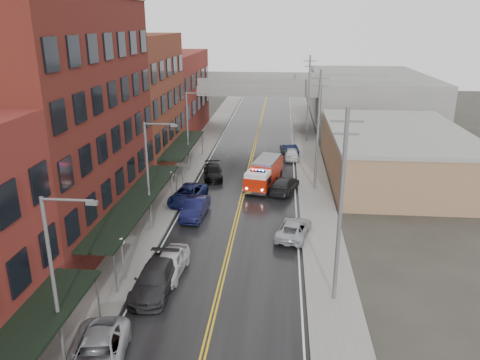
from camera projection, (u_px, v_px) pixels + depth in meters
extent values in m
cube|color=black|center=(240.00, 205.00, 43.64)|extent=(11.00, 160.00, 0.02)
cube|color=slate|center=(163.00, 202.00, 44.25)|extent=(3.00, 160.00, 0.15)
cube|color=slate|center=(319.00, 207.00, 42.98)|extent=(3.00, 160.00, 0.15)
cube|color=gray|center=(180.00, 203.00, 44.11)|extent=(0.30, 160.00, 0.15)
cube|color=gray|center=(301.00, 207.00, 43.13)|extent=(0.30, 160.00, 0.15)
cube|color=#561E16|center=(56.00, 123.00, 35.29)|extent=(9.00, 20.00, 18.00)
cube|color=maroon|center=(130.00, 104.00, 52.27)|extent=(9.00, 15.00, 15.00)
cube|color=maroon|center=(168.00, 94.00, 69.24)|extent=(9.00, 20.00, 12.00)
cube|color=#8F684D|center=(395.00, 155.00, 50.87)|extent=(14.00, 22.00, 5.00)
cube|color=slate|center=(368.00, 98.00, 78.48)|extent=(18.00, 30.00, 8.00)
cylinder|color=slate|center=(98.00, 299.00, 26.37)|extent=(0.10, 0.10, 3.00)
cube|color=black|center=(137.00, 200.00, 36.72)|extent=(2.60, 18.00, 0.18)
cylinder|color=slate|center=(115.00, 273.00, 29.00)|extent=(0.10, 0.10, 3.00)
cylinder|color=slate|center=(176.00, 183.00, 45.21)|extent=(0.10, 0.10, 3.00)
cube|color=black|center=(183.00, 144.00, 53.22)|extent=(2.60, 13.00, 0.18)
cylinder|color=slate|center=(182.00, 174.00, 47.85)|extent=(0.10, 0.10, 3.00)
cylinder|color=slate|center=(202.00, 144.00, 59.35)|extent=(0.10, 0.10, 3.00)
cylinder|color=#59595B|center=(123.00, 262.00, 30.55)|extent=(0.14, 0.14, 2.80)
sphere|color=silver|center=(121.00, 241.00, 30.06)|extent=(0.44, 0.44, 0.44)
cylinder|color=#59595B|center=(172.00, 189.00, 43.74)|extent=(0.14, 0.14, 2.80)
sphere|color=silver|center=(171.00, 174.00, 43.26)|extent=(0.44, 0.44, 0.44)
cylinder|color=#59595B|center=(54.00, 286.00, 22.04)|extent=(0.18, 0.18, 9.00)
cylinder|color=#59595B|center=(67.00, 200.00, 20.52)|extent=(2.40, 0.12, 0.12)
cube|color=#59595B|center=(92.00, 203.00, 20.45)|extent=(0.50, 0.22, 0.18)
cylinder|color=#59595B|center=(148.00, 178.00, 37.12)|extent=(0.18, 0.18, 9.00)
cylinder|color=#59595B|center=(160.00, 124.00, 35.60)|extent=(2.40, 0.12, 0.12)
cube|color=#59595B|center=(174.00, 126.00, 35.53)|extent=(0.50, 0.22, 0.18)
cylinder|color=#59595B|center=(188.00, 133.00, 52.20)|extent=(0.18, 0.18, 9.00)
cylinder|color=#59595B|center=(197.00, 93.00, 50.67)|extent=(2.40, 0.12, 0.12)
cube|color=#59595B|center=(207.00, 94.00, 50.61)|extent=(0.50, 0.22, 0.18)
cylinder|color=#59595B|center=(340.00, 210.00, 26.94)|extent=(0.24, 0.24, 12.00)
cube|color=#59595B|center=(347.00, 121.00, 25.26)|extent=(1.80, 0.12, 0.12)
cube|color=#59595B|center=(346.00, 134.00, 25.49)|extent=(1.40, 0.12, 0.12)
cylinder|color=#59595B|center=(318.00, 132.00, 45.79)|extent=(0.24, 0.24, 12.00)
cube|color=#59595B|center=(321.00, 78.00, 44.11)|extent=(1.80, 0.12, 0.12)
cube|color=#59595B|center=(320.00, 86.00, 44.34)|extent=(1.40, 0.12, 0.12)
cylinder|color=#59595B|center=(308.00, 100.00, 64.64)|extent=(0.24, 0.24, 12.00)
cube|color=#59595B|center=(310.00, 61.00, 62.96)|extent=(1.80, 0.12, 0.12)
cube|color=#59595B|center=(310.00, 66.00, 63.18)|extent=(1.40, 0.12, 0.12)
cube|color=slate|center=(259.00, 87.00, 71.62)|extent=(40.00, 10.00, 1.50)
cube|color=slate|center=(189.00, 110.00, 73.78)|extent=(1.60, 8.00, 6.00)
cube|color=slate|center=(330.00, 112.00, 71.88)|extent=(1.60, 8.00, 6.00)
cube|color=#B91C08|center=(267.00, 170.00, 49.42)|extent=(3.34, 5.44, 1.93)
cube|color=#B91C08|center=(258.00, 183.00, 46.28)|extent=(2.76, 2.83, 1.38)
cube|color=silver|center=(258.00, 174.00, 45.98)|extent=(2.61, 2.63, 0.46)
cube|color=black|center=(258.00, 180.00, 46.35)|extent=(2.58, 1.94, 0.74)
cube|color=slate|center=(267.00, 160.00, 49.07)|extent=(3.04, 5.03, 0.28)
cube|color=black|center=(258.00, 171.00, 45.88)|extent=(1.49, 0.57, 0.13)
sphere|color=#FF0C0C|center=(253.00, 170.00, 46.00)|extent=(0.18, 0.18, 0.18)
sphere|color=#1933FF|center=(263.00, 171.00, 45.71)|extent=(0.18, 0.18, 0.18)
cylinder|color=black|center=(248.00, 189.00, 46.71)|extent=(0.97, 0.51, 0.92)
cylinder|color=black|center=(267.00, 191.00, 46.12)|extent=(0.97, 0.51, 0.92)
cylinder|color=black|center=(256.00, 179.00, 49.61)|extent=(0.97, 0.51, 0.92)
cylinder|color=black|center=(275.00, 181.00, 49.03)|extent=(0.97, 0.51, 0.92)
cylinder|color=black|center=(262.00, 172.00, 51.69)|extent=(0.97, 0.51, 0.92)
cylinder|color=black|center=(280.00, 174.00, 51.10)|extent=(0.97, 0.51, 0.92)
imported|color=#9A9CA2|center=(97.00, 355.00, 22.92)|extent=(3.63, 6.11, 1.59)
imported|color=#252427|center=(155.00, 279.00, 29.65)|extent=(2.40, 5.74, 1.65)
imported|color=silver|center=(170.00, 263.00, 31.60)|extent=(2.24, 4.89, 1.63)
imported|color=black|center=(195.00, 208.00, 40.92)|extent=(2.05, 5.03, 1.62)
imported|color=#121843|center=(188.00, 194.00, 44.24)|extent=(3.43, 5.84, 1.53)
imported|color=black|center=(213.00, 172.00, 50.94)|extent=(2.85, 5.19, 1.42)
imported|color=#A3A6AB|center=(293.00, 229.00, 37.16)|extent=(3.31, 5.30, 1.37)
imported|color=black|center=(284.00, 184.00, 47.00)|extent=(3.45, 5.59, 1.51)
imported|color=silver|center=(292.00, 153.00, 57.97)|extent=(1.77, 4.39, 1.49)
imported|color=black|center=(289.00, 150.00, 59.77)|extent=(2.52, 4.73, 1.48)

